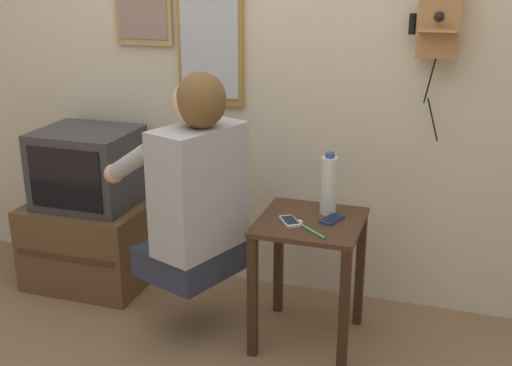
% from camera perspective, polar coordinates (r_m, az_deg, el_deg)
% --- Properties ---
extents(wall_back, '(6.80, 0.05, 2.55)m').
position_cam_1_polar(wall_back, '(3.22, -0.06, 12.21)').
color(wall_back, beige).
rests_on(wall_back, ground_plane).
extents(side_table, '(0.45, 0.46, 0.59)m').
position_cam_1_polar(side_table, '(2.87, 4.78, -5.94)').
color(side_table, '#422819').
rests_on(side_table, ground_plane).
extents(person, '(0.61, 0.57, 0.93)m').
position_cam_1_polar(person, '(2.80, -5.45, -0.26)').
color(person, '#2D3347').
rests_on(person, ground_plane).
extents(tv_stand, '(0.63, 0.49, 0.45)m').
position_cam_1_polar(tv_stand, '(3.59, -14.44, -5.15)').
color(tv_stand, brown).
rests_on(tv_stand, ground_plane).
extents(television, '(0.49, 0.42, 0.40)m').
position_cam_1_polar(television, '(3.44, -14.71, 1.34)').
color(television, '#38383A').
rests_on(television, tv_stand).
extents(wall_phone_antique, '(0.22, 0.19, 0.73)m').
position_cam_1_polar(wall_phone_antique, '(2.97, 15.98, 13.78)').
color(wall_phone_antique, '#AD7A47').
extents(wall_mirror, '(0.34, 0.03, 0.76)m').
position_cam_1_polar(wall_mirror, '(3.25, -4.12, 13.60)').
color(wall_mirror, olive).
extents(cell_phone_held, '(0.12, 0.14, 0.01)m').
position_cam_1_polar(cell_phone_held, '(2.77, 3.01, -3.41)').
color(cell_phone_held, silver).
rests_on(cell_phone_held, side_table).
extents(cell_phone_spare, '(0.10, 0.14, 0.01)m').
position_cam_1_polar(cell_phone_spare, '(2.81, 6.76, -3.20)').
color(cell_phone_spare, navy).
rests_on(cell_phone_spare, side_table).
extents(water_bottle, '(0.07, 0.07, 0.28)m').
position_cam_1_polar(water_bottle, '(2.85, 6.49, -0.17)').
color(water_bottle, silver).
rests_on(water_bottle, side_table).
extents(toothbrush, '(0.15, 0.13, 0.02)m').
position_cam_1_polar(toothbrush, '(2.70, 4.77, -4.10)').
color(toothbrush, '#4CBF66').
rests_on(toothbrush, side_table).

